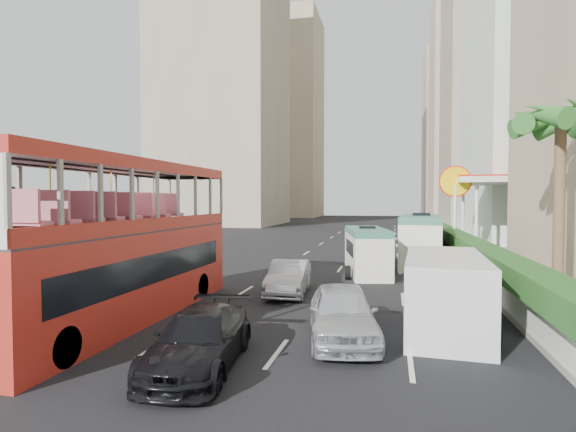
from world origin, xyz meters
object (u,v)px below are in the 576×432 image
(panel_van_near, at_px, (445,292))
(palm_tree, at_px, (559,213))
(van_asset, at_px, (369,259))
(panel_van_far, at_px, (424,240))
(car_silver_lane_a, at_px, (289,294))
(minibus_near, at_px, (367,251))
(car_black, at_px, (200,367))
(shell_station, at_px, (498,215))
(minibus_far, at_px, (421,241))
(double_decker_bus, at_px, (121,240))
(car_silver_lane_b, at_px, (342,340))

(panel_van_near, xyz_separation_m, palm_tree, (3.91, 2.76, 2.29))
(van_asset, bearing_deg, panel_van_far, 33.54)
(panel_van_far, bearing_deg, car_silver_lane_a, -107.32)
(car_silver_lane_a, height_order, minibus_near, minibus_near)
(car_silver_lane_a, xyz_separation_m, palm_tree, (9.49, -0.95, 3.38))
(car_black, height_order, palm_tree, palm_tree)
(car_silver_lane_a, relative_size, palm_tree, 0.64)
(car_silver_lane_a, height_order, shell_station, shell_station)
(minibus_far, bearing_deg, car_black, -103.74)
(van_asset, distance_m, minibus_far, 4.00)
(double_decker_bus, relative_size, van_asset, 2.62)
(car_silver_lane_a, distance_m, car_black, 8.22)
(van_asset, relative_size, palm_tree, 0.66)
(panel_van_far, height_order, shell_station, shell_station)
(minibus_far, bearing_deg, car_silver_lane_b, -96.52)
(car_silver_lane_a, xyz_separation_m, panel_van_far, (6.25, 15.21, 1.02))
(panel_van_near, bearing_deg, shell_station, 77.65)
(car_silver_lane_a, bearing_deg, minibus_far, 54.33)
(minibus_far, bearing_deg, shell_station, 59.78)
(shell_station, bearing_deg, car_silver_lane_a, -122.93)
(van_asset, distance_m, shell_station, 11.44)
(car_black, relative_size, minibus_near, 0.82)
(car_silver_lane_a, bearing_deg, car_black, -96.00)
(panel_van_near, bearing_deg, car_black, -138.72)
(double_decker_bus, height_order, palm_tree, palm_tree)
(car_black, relative_size, palm_tree, 0.68)
(minibus_near, bearing_deg, double_decker_bus, -134.59)
(car_silver_lane_b, height_order, shell_station, shell_station)
(car_silver_lane_a, height_order, palm_tree, palm_tree)
(minibus_far, height_order, shell_station, shell_station)
(car_silver_lane_b, relative_size, car_black, 1.00)
(van_asset, bearing_deg, car_black, -109.61)
(car_silver_lane_b, relative_size, van_asset, 1.04)
(car_black, distance_m, shell_station, 28.96)
(minibus_far, bearing_deg, panel_van_far, 89.43)
(minibus_far, xyz_separation_m, panel_van_far, (0.53, 5.70, -0.44))
(panel_van_far, distance_m, shell_station, 6.37)
(double_decker_bus, distance_m, minibus_near, 12.88)
(panel_van_near, xyz_separation_m, shell_station, (6.11, 21.76, 1.66))
(car_silver_lane_b, height_order, panel_van_near, panel_van_near)
(car_silver_lane_b, height_order, car_black, car_silver_lane_b)
(palm_tree, relative_size, shell_station, 0.80)
(van_asset, bearing_deg, car_silver_lane_a, -114.29)
(double_decker_bus, relative_size, car_black, 2.51)
(panel_van_near, bearing_deg, minibus_far, 92.70)
(car_silver_lane_a, relative_size, panel_van_near, 0.75)
(van_asset, height_order, panel_van_near, panel_van_near)
(car_silver_lane_b, distance_m, minibus_far, 15.35)
(van_asset, relative_size, minibus_far, 0.64)
(double_decker_bus, height_order, minibus_far, double_decker_bus)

